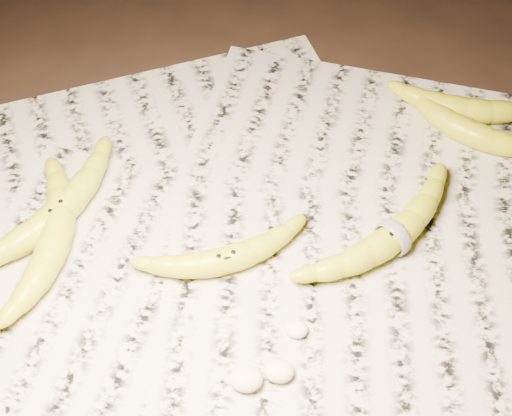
{
  "coord_description": "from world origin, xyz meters",
  "views": [
    {
      "loc": [
        0.04,
        -0.51,
        0.73
      ],
      "look_at": [
        0.01,
        0.0,
        0.05
      ],
      "focal_mm": 50.0,
      "sensor_mm": 36.0,
      "label": 1
    }
  ],
  "objects_px": {
    "banana_left_b": "(55,236)",
    "banana_center": "(226,258)",
    "banana_upper_a": "(466,108)",
    "banana_left_a": "(57,212)",
    "banana_upper_b": "(470,131)",
    "banana_taped": "(393,236)"
  },
  "relations": [
    {
      "from": "banana_center",
      "to": "banana_upper_a",
      "type": "bearing_deg",
      "value": 19.8
    },
    {
      "from": "banana_taped",
      "to": "banana_upper_a",
      "type": "bearing_deg",
      "value": 19.59
    },
    {
      "from": "banana_left_b",
      "to": "banana_upper_a",
      "type": "distance_m",
      "value": 0.58
    },
    {
      "from": "banana_upper_a",
      "to": "banana_upper_b",
      "type": "relative_size",
      "value": 1.05
    },
    {
      "from": "banana_left_b",
      "to": "banana_upper_b",
      "type": "xyz_separation_m",
      "value": [
        0.52,
        0.2,
        -0.0
      ]
    },
    {
      "from": "banana_upper_b",
      "to": "banana_center",
      "type": "bearing_deg",
      "value": -114.44
    },
    {
      "from": "banana_upper_a",
      "to": "banana_center",
      "type": "bearing_deg",
      "value": -131.32
    },
    {
      "from": "banana_left_a",
      "to": "banana_taped",
      "type": "distance_m",
      "value": 0.41
    },
    {
      "from": "banana_left_a",
      "to": "banana_upper_a",
      "type": "bearing_deg",
      "value": -35.57
    },
    {
      "from": "banana_left_b",
      "to": "banana_taped",
      "type": "height_order",
      "value": "banana_left_b"
    },
    {
      "from": "banana_left_b",
      "to": "banana_upper_a",
      "type": "height_order",
      "value": "banana_left_b"
    },
    {
      "from": "banana_center",
      "to": "banana_upper_a",
      "type": "height_order",
      "value": "banana_upper_a"
    },
    {
      "from": "banana_taped",
      "to": "banana_upper_a",
      "type": "height_order",
      "value": "banana_taped"
    },
    {
      "from": "banana_left_a",
      "to": "banana_upper_a",
      "type": "distance_m",
      "value": 0.57
    },
    {
      "from": "banana_left_b",
      "to": "banana_taped",
      "type": "xyz_separation_m",
      "value": [
        0.41,
        0.02,
        -0.0
      ]
    },
    {
      "from": "banana_left_b",
      "to": "banana_upper_a",
      "type": "relative_size",
      "value": 1.11
    },
    {
      "from": "banana_left_a",
      "to": "banana_center",
      "type": "xyz_separation_m",
      "value": [
        0.21,
        -0.05,
        -0.0
      ]
    },
    {
      "from": "banana_left_a",
      "to": "banana_center",
      "type": "height_order",
      "value": "banana_left_a"
    },
    {
      "from": "banana_left_b",
      "to": "banana_center",
      "type": "xyz_separation_m",
      "value": [
        0.21,
        -0.02,
        -0.0
      ]
    },
    {
      "from": "banana_left_b",
      "to": "banana_upper_b",
      "type": "relative_size",
      "value": 1.16
    },
    {
      "from": "banana_left_a",
      "to": "banana_left_b",
      "type": "bearing_deg",
      "value": -138.13
    },
    {
      "from": "banana_upper_b",
      "to": "banana_left_b",
      "type": "bearing_deg",
      "value": -128.32
    }
  ]
}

